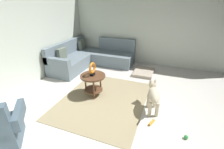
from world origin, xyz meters
TOP-DOWN VIEW (x-y plane):
  - ground_plane at (0.00, 0.00)m, footprint 6.00×6.00m
  - wall_back at (0.00, 2.94)m, footprint 6.00×0.12m
  - wall_right at (2.94, 0.00)m, footprint 0.12×6.00m
  - area_rug at (0.15, 0.70)m, footprint 2.30×1.90m
  - sectional_couch at (1.99, 2.02)m, footprint 2.20×2.25m
  - side_table at (0.27, 1.02)m, footprint 0.60×0.60m
  - torus_sculpture at (0.27, 1.02)m, footprint 0.28×0.08m
  - dog_bed_mat at (1.98, 0.08)m, footprint 0.80×0.60m
  - dog at (0.17, -0.42)m, footprint 0.83×0.34m
  - dog_toy_ball at (-0.42, -1.08)m, footprint 0.07×0.07m
  - dog_toy_rope at (-0.26, -0.48)m, footprint 0.18×0.11m

SIDE VIEW (x-z plane):
  - ground_plane at x=0.00m, z-range -0.10..0.00m
  - area_rug at x=0.15m, z-range 0.00..0.01m
  - dog_toy_rope at x=-0.26m, z-range 0.00..0.05m
  - dog_toy_ball at x=-0.42m, z-range 0.00..0.07m
  - dog_bed_mat at x=1.98m, z-range 0.00..0.09m
  - sectional_couch at x=1.99m, z-range -0.15..0.73m
  - dog at x=0.17m, z-range 0.06..0.69m
  - side_table at x=0.27m, z-range 0.15..0.69m
  - torus_sculpture at x=0.27m, z-range 0.55..0.87m
  - wall_back at x=0.00m, z-range 0.00..2.70m
  - wall_right at x=2.94m, z-range 0.00..2.70m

